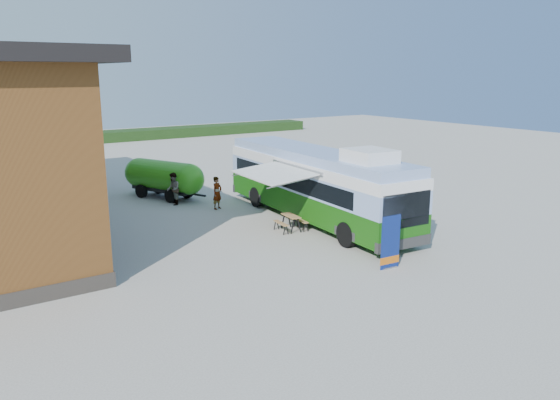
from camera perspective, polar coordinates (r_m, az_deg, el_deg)
ground at (r=21.16m, az=0.15°, el=-5.31°), size 100.00×100.00×0.00m
hedge at (r=58.22m, az=-14.65°, el=6.64°), size 40.00×3.00×1.00m
bus at (r=25.12m, az=3.73°, el=1.89°), size 3.49×12.43×3.77m
awning at (r=23.38m, az=-0.23°, el=3.45°), size 2.72×4.07×0.50m
banner at (r=19.45m, az=11.45°, el=-4.84°), size 0.83×0.22×1.91m
picnic_table at (r=23.65m, az=1.16°, el=-2.02°), size 1.32×1.20×0.68m
person_a at (r=27.52m, az=-6.58°, el=0.75°), size 0.71×0.60×1.65m
person_b at (r=28.73m, az=-11.09°, el=1.14°), size 0.86×0.97×1.68m
slurry_tanker at (r=30.38m, az=-12.07°, el=2.40°), size 3.10×5.19×2.05m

